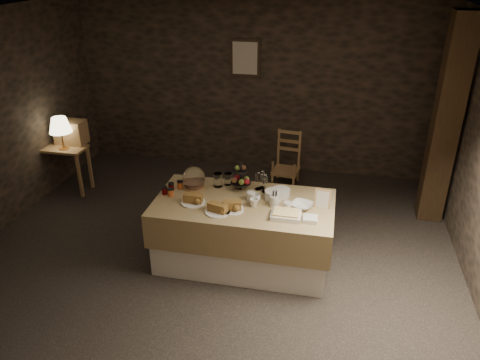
% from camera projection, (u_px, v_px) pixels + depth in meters
% --- Properties ---
extents(ground_plane, '(5.50, 5.00, 0.01)m').
position_uv_depth(ground_plane, '(216.00, 251.00, 5.48)').
color(ground_plane, black).
rests_on(ground_plane, ground).
extents(room_shell, '(5.52, 5.02, 2.60)m').
position_uv_depth(room_shell, '(212.00, 125.00, 4.79)').
color(room_shell, black).
rests_on(room_shell, ground).
extents(buffet_table, '(1.91, 1.02, 0.76)m').
position_uv_depth(buffet_table, '(244.00, 228.00, 5.13)').
color(buffet_table, silver).
rests_on(buffet_table, ground_plane).
extents(console_table, '(0.63, 0.36, 0.68)m').
position_uv_depth(console_table, '(64.00, 156.00, 6.66)').
color(console_table, olive).
rests_on(console_table, ground_plane).
extents(table_lamp, '(0.31, 0.31, 0.46)m').
position_uv_depth(table_lamp, '(60.00, 125.00, 6.39)').
color(table_lamp, '#BF8741').
rests_on(table_lamp, console_table).
extents(wine_rack, '(0.42, 0.26, 0.34)m').
position_uv_depth(wine_rack, '(71.00, 132.00, 6.67)').
color(wine_rack, olive).
rests_on(wine_rack, console_table).
extents(chair, '(0.42, 0.40, 0.63)m').
position_uv_depth(chair, '(286.00, 160.00, 6.99)').
color(chair, olive).
rests_on(chair, ground_plane).
extents(timber_column, '(0.30, 0.30, 2.60)m').
position_uv_depth(timber_column, '(446.00, 123.00, 5.66)').
color(timber_column, black).
rests_on(timber_column, ground_plane).
extents(framed_picture, '(0.45, 0.04, 0.55)m').
position_uv_depth(framed_picture, '(245.00, 58.00, 6.91)').
color(framed_picture, '#312318').
rests_on(framed_picture, room_shell).
extents(plate_stack_a, '(0.19, 0.19, 0.10)m').
position_uv_depth(plate_stack_a, '(273.00, 195.00, 5.03)').
color(plate_stack_a, silver).
rests_on(plate_stack_a, buffet_table).
extents(plate_stack_b, '(0.20, 0.20, 0.08)m').
position_uv_depth(plate_stack_b, '(281.00, 193.00, 5.09)').
color(plate_stack_b, silver).
rests_on(plate_stack_b, buffet_table).
extents(cutlery_holder, '(0.10, 0.10, 0.12)m').
position_uv_depth(cutlery_holder, '(275.00, 201.00, 4.88)').
color(cutlery_holder, silver).
rests_on(cutlery_holder, buffet_table).
extents(cup_a, '(0.12, 0.12, 0.09)m').
position_uv_depth(cup_a, '(255.00, 198.00, 4.98)').
color(cup_a, silver).
rests_on(cup_a, buffet_table).
extents(cup_b, '(0.11, 0.11, 0.09)m').
position_uv_depth(cup_b, '(254.00, 203.00, 4.89)').
color(cup_b, silver).
rests_on(cup_b, buffet_table).
extents(mug_c, '(0.09, 0.09, 0.09)m').
position_uv_depth(mug_c, '(251.00, 196.00, 5.01)').
color(mug_c, silver).
rests_on(mug_c, buffet_table).
extents(mug_d, '(0.08, 0.08, 0.09)m').
position_uv_depth(mug_d, '(287.00, 206.00, 4.82)').
color(mug_d, silver).
rests_on(mug_d, buffet_table).
extents(bowl, '(0.27, 0.27, 0.05)m').
position_uv_depth(bowl, '(302.00, 205.00, 4.87)').
color(bowl, silver).
rests_on(bowl, buffet_table).
extents(cake_dome, '(0.26, 0.26, 0.26)m').
position_uv_depth(cake_dome, '(194.00, 179.00, 5.25)').
color(cake_dome, olive).
rests_on(cake_dome, buffet_table).
extents(fruit_stand, '(0.23, 0.23, 0.33)m').
position_uv_depth(fruit_stand, '(241.00, 179.00, 5.19)').
color(fruit_stand, black).
rests_on(fruit_stand, buffet_table).
extents(bread_platter_left, '(0.26, 0.26, 0.11)m').
position_uv_depth(bread_platter_left, '(193.00, 200.00, 4.95)').
color(bread_platter_left, silver).
rests_on(bread_platter_left, buffet_table).
extents(bread_platter_center, '(0.26, 0.26, 0.11)m').
position_uv_depth(bread_platter_center, '(218.00, 209.00, 4.77)').
color(bread_platter_center, silver).
rests_on(bread_platter_center, buffet_table).
extents(bread_platter_right, '(0.26, 0.26, 0.11)m').
position_uv_depth(bread_platter_right, '(231.00, 207.00, 4.82)').
color(bread_platter_right, silver).
rests_on(bread_platter_right, buffet_table).
extents(jam_jars, '(0.18, 0.26, 0.07)m').
position_uv_depth(jam_jars, '(172.00, 189.00, 5.18)').
color(jam_jars, '#570508').
rests_on(jam_jars, buffet_table).
extents(tart_dish, '(0.30, 0.22, 0.07)m').
position_uv_depth(tart_dish, '(286.00, 215.00, 4.68)').
color(tart_dish, silver).
rests_on(tart_dish, buffet_table).
extents(square_dish, '(0.14, 0.14, 0.04)m').
position_uv_depth(square_dish, '(310.00, 219.00, 4.63)').
color(square_dish, silver).
rests_on(square_dish, buffet_table).
extents(menu_frame, '(0.18, 0.09, 0.22)m').
position_uv_depth(menu_frame, '(322.00, 199.00, 4.85)').
color(menu_frame, olive).
rests_on(menu_frame, buffet_table).
extents(storage_jar_a, '(0.10, 0.10, 0.16)m').
position_uv_depth(storage_jar_a, '(218.00, 180.00, 5.29)').
color(storage_jar_a, white).
rests_on(storage_jar_a, buffet_table).
extents(storage_jar_b, '(0.09, 0.09, 0.14)m').
position_uv_depth(storage_jar_b, '(228.00, 179.00, 5.34)').
color(storage_jar_b, white).
rests_on(storage_jar_b, buffet_table).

